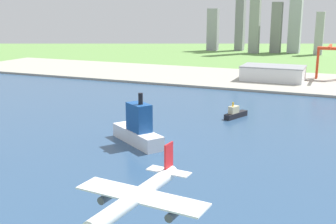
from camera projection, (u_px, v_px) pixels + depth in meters
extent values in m
plane|color=#629047|center=(248.00, 125.00, 293.70)|extent=(2400.00, 2400.00, 0.00)
cube|color=#2D4C70|center=(225.00, 150.00, 240.01)|extent=(840.00, 360.00, 0.15)
cube|color=#A39F91|center=(287.00, 81.00, 463.35)|extent=(840.00, 140.00, 2.50)
cylinder|color=white|center=(137.00, 196.00, 112.16)|extent=(7.86, 40.17, 4.22)
cube|color=white|center=(141.00, 196.00, 114.02)|extent=(38.50, 12.22, 0.50)
cube|color=red|center=(169.00, 159.00, 126.46)|extent=(0.94, 4.82, 10.12)
cube|color=white|center=(169.00, 171.00, 127.35)|extent=(13.97, 5.63, 0.36)
cylinder|color=#4C4F54|center=(173.00, 214.00, 108.66)|extent=(2.82, 5.78, 2.32)
cylinder|color=#4C4F54|center=(107.00, 197.00, 118.42)|extent=(2.82, 5.78, 2.32)
cube|color=white|center=(137.00, 136.00, 251.70)|extent=(42.19, 33.45, 8.26)
cube|color=#19478C|center=(139.00, 117.00, 246.79)|extent=(18.16, 16.45, 16.35)
cylinder|color=black|center=(141.00, 99.00, 242.32)|extent=(2.66, 2.66, 6.60)
cube|color=black|center=(236.00, 115.00, 311.83)|extent=(13.10, 23.01, 3.94)
cube|color=beige|center=(234.00, 110.00, 308.67)|extent=(7.01, 9.19, 5.16)
cylinder|color=yellow|center=(233.00, 104.00, 306.91)|extent=(1.23, 1.23, 3.15)
cube|color=red|center=(317.00, 64.00, 469.77)|extent=(2.20, 2.20, 32.55)
cube|color=red|center=(318.00, 63.00, 476.92)|extent=(2.20, 2.20, 32.55)
cube|color=red|center=(330.00, 48.00, 464.60)|extent=(26.53, 10.00, 2.80)
cube|color=red|center=(330.00, 47.00, 454.33)|extent=(2.60, 42.95, 2.60)
cube|color=white|center=(273.00, 74.00, 461.98)|extent=(65.43, 40.89, 14.76)
cube|color=gray|center=(273.00, 66.00, 460.10)|extent=(66.74, 41.71, 1.20)
cube|color=#9897A2|center=(213.00, 30.00, 820.82)|extent=(20.67, 14.79, 80.32)
cube|color=gray|center=(241.00, 14.00, 815.75)|extent=(15.88, 19.80, 140.06)
cube|color=gray|center=(255.00, 12.00, 762.30)|extent=(17.59, 16.52, 147.56)
cube|color=gray|center=(276.00, 28.00, 775.31)|extent=(17.78, 22.20, 91.87)
cube|color=#A3A6AE|center=(295.00, 20.00, 771.32)|extent=(21.36, 24.41, 118.59)
cube|color=#A3A1A6|center=(319.00, 33.00, 743.30)|extent=(14.22, 16.37, 74.78)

